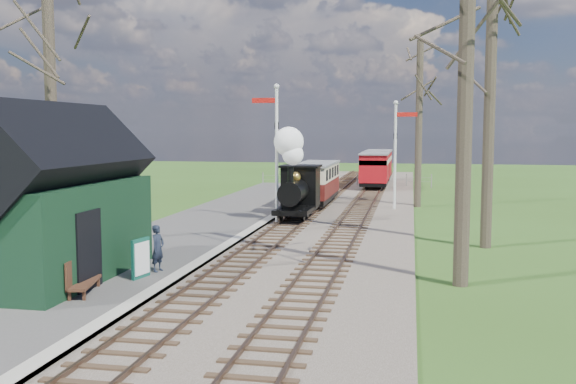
% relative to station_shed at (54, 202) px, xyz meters
% --- Properties ---
extents(ground, '(140.00, 140.00, 0.00)m').
position_rel_station_shed_xyz_m(ground, '(4.30, -4.00, -2.27)').
color(ground, '#315219').
rests_on(ground, ground).
extents(distant_hills, '(114.40, 48.00, 22.02)m').
position_rel_station_shed_xyz_m(distant_hills, '(5.70, 60.38, -18.47)').
color(distant_hills, '#385B23').
rests_on(distant_hills, ground).
extents(ballast_bed, '(8.00, 60.00, 0.10)m').
position_rel_station_shed_xyz_m(ballast_bed, '(5.60, 18.00, -2.22)').
color(ballast_bed, brown).
rests_on(ballast_bed, ground).
extents(track_near, '(1.60, 60.00, 0.15)m').
position_rel_station_shed_xyz_m(track_near, '(4.30, 18.00, -2.17)').
color(track_near, brown).
rests_on(track_near, ground).
extents(track_far, '(1.60, 60.00, 0.15)m').
position_rel_station_shed_xyz_m(track_far, '(6.90, 18.00, -2.17)').
color(track_far, brown).
rests_on(track_far, ground).
extents(platform, '(5.00, 44.00, 0.20)m').
position_rel_station_shed_xyz_m(platform, '(0.80, 10.00, -2.17)').
color(platform, '#474442').
rests_on(platform, ground).
extents(coping_strip, '(0.40, 44.00, 0.21)m').
position_rel_station_shed_xyz_m(coping_strip, '(3.10, 10.00, -2.16)').
color(coping_strip, '#B2AD9E').
rests_on(coping_strip, ground).
extents(station_shed, '(3.25, 6.30, 4.78)m').
position_rel_station_shed_xyz_m(station_shed, '(0.00, 0.00, 0.00)').
color(station_shed, black).
rests_on(station_shed, platform).
extents(semaphore_near, '(1.22, 0.24, 6.22)m').
position_rel_station_shed_xyz_m(semaphore_near, '(3.53, 12.00, 1.35)').
color(semaphore_near, silver).
rests_on(semaphore_near, ground).
extents(semaphore_far, '(1.22, 0.24, 5.72)m').
position_rel_station_shed_xyz_m(semaphore_far, '(8.67, 18.00, 1.08)').
color(semaphore_far, silver).
rests_on(semaphore_far, ground).
extents(bare_trees, '(15.51, 22.39, 12.00)m').
position_rel_station_shed_xyz_m(bare_trees, '(5.63, 6.10, 2.94)').
color(bare_trees, '#382D23').
rests_on(bare_trees, ground).
extents(fence_line, '(12.60, 0.08, 1.00)m').
position_rel_station_shed_xyz_m(fence_line, '(4.60, 32.00, -1.72)').
color(fence_line, slate).
rests_on(fence_line, ground).
extents(locomotive, '(1.66, 3.87, 4.15)m').
position_rel_station_shed_xyz_m(locomotive, '(4.29, 13.03, -0.34)').
color(locomotive, black).
rests_on(locomotive, ground).
extents(coach, '(1.94, 6.64, 2.04)m').
position_rel_station_shed_xyz_m(coach, '(4.30, 19.09, -0.85)').
color(coach, black).
rests_on(coach, ground).
extents(red_carriage_a, '(1.98, 4.91, 2.09)m').
position_rel_station_shed_xyz_m(red_carriage_a, '(6.90, 30.00, -0.82)').
color(red_carriage_a, black).
rests_on(red_carriage_a, ground).
extents(red_carriage_b, '(1.98, 4.91, 2.09)m').
position_rel_station_shed_xyz_m(red_carriage_b, '(6.90, 35.50, -0.82)').
color(red_carriage_b, black).
rests_on(red_carriage_b, ground).
extents(sign_board, '(0.24, 0.74, 1.08)m').
position_rel_station_shed_xyz_m(sign_board, '(2.27, 0.42, -1.53)').
color(sign_board, '#0F4A3A').
rests_on(sign_board, platform).
extents(bench, '(0.82, 1.65, 0.91)m').
position_rel_station_shed_xyz_m(bench, '(1.47, -1.42, -1.64)').
color(bench, '#462819').
rests_on(bench, platform).
extents(person, '(0.42, 0.54, 1.33)m').
position_rel_station_shed_xyz_m(person, '(2.40, 1.28, -1.40)').
color(person, '#1B2131').
rests_on(person, platform).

